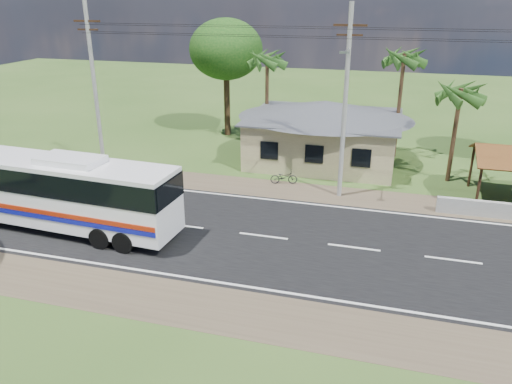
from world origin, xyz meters
TOP-DOWN VIEW (x-y plane):
  - ground at (0.00, 0.00)m, footprint 120.00×120.00m
  - road at (0.00, 0.00)m, footprint 120.00×16.00m
  - house at (1.00, 13.00)m, footprint 12.40×10.00m
  - concrete_barrier at (12.00, 5.60)m, footprint 7.00×0.30m
  - utility_poles at (2.67, 6.49)m, footprint 32.80×2.22m
  - palm_near at (9.50, 11.00)m, footprint 2.80×2.80m
  - palm_mid at (6.00, 15.50)m, footprint 2.80×2.80m
  - palm_far at (-4.00, 16.00)m, footprint 2.80×2.80m
  - tree_behind_house at (-8.00, 18.00)m, footprint 6.00×6.00m
  - coach_bus at (-10.30, -1.91)m, footprint 13.03×3.46m
  - motorcycle at (-0.67, 7.59)m, footprint 1.81×1.02m
  - small_car at (-16.34, 2.64)m, footprint 1.97×4.00m

SIDE VIEW (x-z plane):
  - ground at x=0.00m, z-range 0.00..0.00m
  - road at x=0.00m, z-range -0.01..0.02m
  - concrete_barrier at x=12.00m, z-range 0.00..0.90m
  - motorcycle at x=-0.67m, z-range 0.00..0.90m
  - small_car at x=-16.34m, z-range 0.00..1.31m
  - coach_bus at x=-10.30m, z-range 0.29..4.29m
  - house at x=1.00m, z-range 0.14..5.14m
  - palm_near at x=9.50m, z-range 2.36..9.06m
  - utility_poles at x=2.67m, z-range 0.27..11.27m
  - palm_far at x=-4.00m, z-range 2.83..10.53m
  - tree_behind_house at x=-8.00m, z-range 2.31..11.92m
  - palm_mid at x=6.00m, z-range 3.06..11.26m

